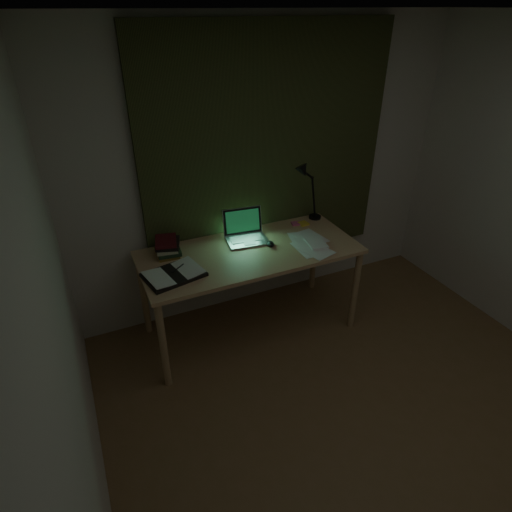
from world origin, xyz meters
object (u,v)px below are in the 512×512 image
at_px(open_textbook, 174,274).
at_px(desk, 250,291).
at_px(laptop, 247,228).
at_px(loose_papers, 310,244).
at_px(desk_lamp, 317,187).
at_px(book_stack, 167,247).

bearing_deg(open_textbook, desk, -2.18).
distance_m(desk, open_textbook, 0.79).
height_order(laptop, loose_papers, laptop).
bearing_deg(open_textbook, loose_papers, -12.11).
relative_size(laptop, loose_papers, 1.11).
xyz_separation_m(laptop, desk_lamp, (0.75, 0.16, 0.18)).
bearing_deg(laptop, book_stack, -178.32).
xyz_separation_m(open_textbook, loose_papers, (1.15, -0.00, -0.01)).
distance_m(book_stack, loose_papers, 1.16).
distance_m(desk, book_stack, 0.81).
relative_size(desk, loose_papers, 5.17).
distance_m(desk, loose_papers, 0.65).
bearing_deg(desk_lamp, laptop, -174.27).
bearing_deg(loose_papers, desk_lamp, 54.57).
distance_m(open_textbook, desk_lamp, 1.54).
bearing_deg(book_stack, desk, -18.58).
xyz_separation_m(loose_papers, desk_lamp, (0.30, 0.43, 0.29)).
bearing_deg(book_stack, laptop, -4.96).
bearing_deg(open_textbook, desk_lamp, 4.23).
relative_size(desk, laptop, 4.65).
bearing_deg(desk, laptop, 74.19).
xyz_separation_m(desk, open_textbook, (-0.66, -0.11, 0.42)).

